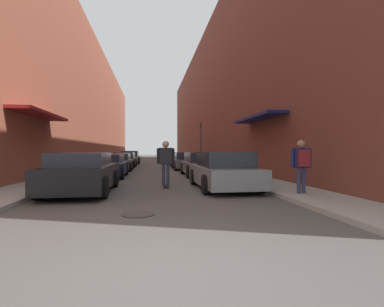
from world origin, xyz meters
The scene contains 18 objects.
ground centered at (0.00, 23.20, 0.00)m, with size 127.59×127.59×0.00m, color #4C4947.
curb_strip_left centered at (-4.34, 29.00, 0.06)m, with size 1.80×57.99×0.12m.
curb_strip_right centered at (4.34, 29.00, 0.06)m, with size 1.80×57.99×0.12m.
building_row_left centered at (-7.24, 28.99, 6.02)m, with size 4.90×57.99×12.04m.
building_row_right centered at (7.24, 28.99, 6.73)m, with size 4.90×57.99×13.46m.
parked_car_left_0 centered at (-2.37, 6.62, 0.63)m, with size 1.95×4.40×1.29m.
parked_car_left_1 centered at (-2.39, 12.14, 0.58)m, with size 1.91×4.05×1.18m.
parked_car_left_2 centered at (-2.34, 17.12, 0.57)m, with size 1.85×3.98×1.16m.
parked_car_left_3 centered at (-2.31, 21.96, 0.58)m, with size 1.87×4.30×1.20m.
parked_car_left_4 centered at (-2.27, 27.94, 0.63)m, with size 1.96×4.60×1.33m.
parked_car_right_0 centered at (2.37, 6.96, 0.62)m, with size 1.95×4.31×1.31m.
parked_car_right_1 centered at (2.47, 12.41, 0.60)m, with size 1.85×4.67×1.26m.
parked_car_right_2 centered at (2.38, 17.97, 0.58)m, with size 1.97×4.02×1.20m.
parked_car_right_3 centered at (2.49, 23.31, 0.60)m, with size 2.01×4.18×1.21m.
skateboarder centered at (0.36, 7.67, 1.06)m, with size 0.66×0.78×1.72m.
manhole_cover centered at (-0.45, 3.04, 0.01)m, with size 0.70×0.70×0.02m.
traffic_light centered at (4.16, 22.44, 2.39)m, with size 0.16×0.22×3.69m.
pedestrian centered at (4.14, 4.73, 1.09)m, with size 0.62×0.34×1.55m.
Camera 1 is at (-0.19, -3.38, 1.36)m, focal length 28.00 mm.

